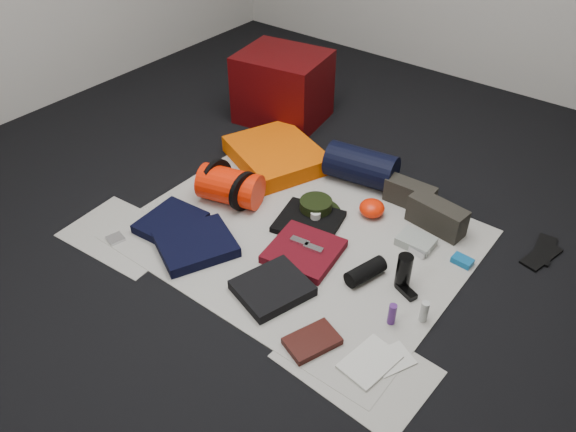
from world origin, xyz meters
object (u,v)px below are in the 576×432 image
Objects in this scene: stuff_sack at (230,186)px; navy_duffel at (361,166)px; sleeping_pad at (276,155)px; paperback_book at (312,341)px; red_cabinet at (283,87)px; water_bottle at (404,271)px; compact_camera at (419,251)px.

navy_duffel is at bearing 52.69° from stuff_sack.
sleeping_pad reaches higher than paperback_book.
red_cabinet reaches higher than sleeping_pad.
red_cabinet reaches higher than stuff_sack.
paperback_book is (0.92, -0.52, -0.08)m from stuff_sack.
navy_duffel is at bearing 135.08° from water_bottle.
compact_camera is at bearing 99.24° from water_bottle.
red_cabinet reaches higher than water_bottle.
navy_duffel reaches higher than compact_camera.
sleeping_pad is 1.41× the size of navy_duffel.
paperback_book is at bearing -103.52° from water_bottle.
sleeping_pad is 0.46m from stuff_sack.
stuff_sack is 1.03m from compact_camera.
red_cabinet is 0.98× the size of sleeping_pad.
paperback_book is at bearing -88.85° from compact_camera.
sleeping_pad is 1.19m from water_bottle.
compact_camera is 0.76m from paperback_book.
red_cabinet is 0.89m from navy_duffel.
stuff_sack is 3.78× the size of compact_camera.
water_bottle is at bearing 97.21° from paperback_book.
paperback_book is at bearing -45.12° from sleeping_pad.
compact_camera is (1.06, -0.21, -0.03)m from sleeping_pad.
red_cabinet is at bearing 148.83° from navy_duffel.
compact_camera is at bearing -41.51° from navy_duffel.
water_bottle is 0.25m from compact_camera.
stuff_sack is 1.90× the size of water_bottle.
compact_camera is at bearing -11.51° from sleeping_pad.
navy_duffel is 1.83× the size of paperback_book.
red_cabinet is 0.58m from sleeping_pad.
water_bottle reaches higher than compact_camera.
sleeping_pad is 3.18× the size of water_bottle.
red_cabinet reaches higher than compact_camera.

